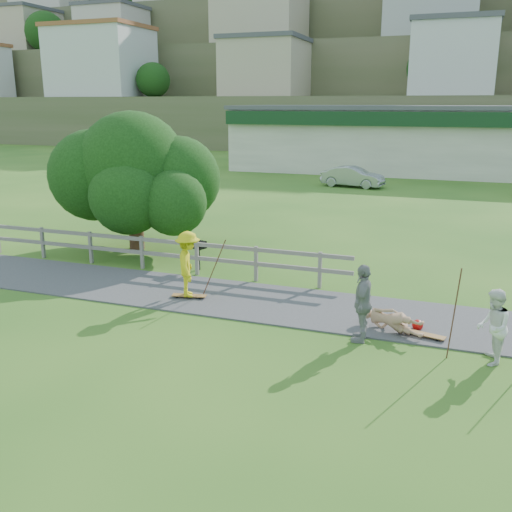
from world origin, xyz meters
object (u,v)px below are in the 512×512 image
(spectator_a, at_px, (493,327))
(spectator_b, at_px, (363,303))
(skater_fallen, at_px, (391,321))
(tree, at_px, (135,199))
(car_silver, at_px, (353,177))
(bbq, at_px, (199,256))
(skater_rider, at_px, (188,268))

(spectator_a, bearing_deg, spectator_b, -97.32)
(skater_fallen, bearing_deg, spectator_b, 167.17)
(tree, bearing_deg, car_silver, 76.42)
(tree, bearing_deg, bbq, -27.39)
(spectator_a, height_order, bbq, spectator_a)
(car_silver, height_order, bbq, car_silver)
(spectator_a, distance_m, spectator_b, 2.77)
(skater_fallen, relative_size, spectator_a, 1.02)
(tree, height_order, bbq, tree)
(skater_fallen, distance_m, tree, 11.28)
(car_silver, bearing_deg, bbq, -174.02)
(skater_rider, bearing_deg, spectator_a, -126.61)
(skater_fallen, xyz_separation_m, tree, (-9.99, 4.99, 1.60))
(tree, xyz_separation_m, bbq, (3.41, -1.77, -1.41))
(skater_rider, bearing_deg, car_silver, -26.24)
(tree, relative_size, bbq, 6.58)
(skater_fallen, relative_size, tree, 0.26)
(car_silver, relative_size, bbq, 4.16)
(spectator_b, relative_size, bbq, 1.89)
(skater_fallen, bearing_deg, bbq, 89.76)
(bbq, bearing_deg, car_silver, 105.11)
(bbq, bearing_deg, spectator_a, -7.22)
(spectator_a, height_order, spectator_b, spectator_b)
(spectator_a, distance_m, tree, 13.59)
(skater_fallen, height_order, spectator_a, spectator_a)
(tree, bearing_deg, spectator_a, -26.08)
(skater_fallen, height_order, tree, tree)
(car_silver, bearing_deg, spectator_a, -153.84)
(skater_rider, xyz_separation_m, spectator_a, (7.78, -1.49, -0.11))
(skater_fallen, distance_m, spectator_a, 2.44)
(car_silver, distance_m, bbq, 20.75)
(spectator_a, relative_size, tree, 0.25)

